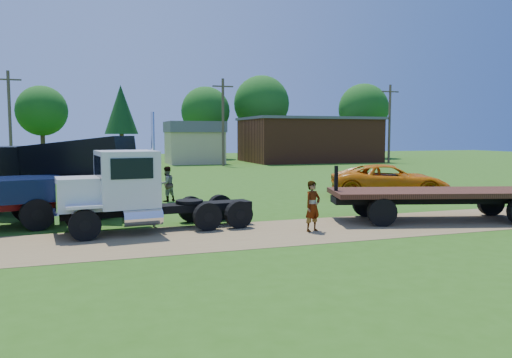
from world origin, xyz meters
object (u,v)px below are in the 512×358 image
object	(u,v)px
orange_pickup	(389,180)
flatbed_trailer	(440,197)
white_semi_tractor	(129,191)
black_dump_truck	(50,172)
spectator_a	(313,206)

from	to	relation	value
orange_pickup	flatbed_trailer	size ratio (longest dim) A/B	0.71
white_semi_tractor	black_dump_truck	size ratio (longest dim) A/B	0.92
black_dump_truck	flatbed_trailer	bearing A→B (deg)	0.67
black_dump_truck	spectator_a	distance (m)	10.86
black_dump_truck	spectator_a	world-z (taller)	black_dump_truck
white_semi_tractor	orange_pickup	distance (m)	14.82
flatbed_trailer	spectator_a	bearing A→B (deg)	-160.20
black_dump_truck	spectator_a	bearing A→B (deg)	-13.15
black_dump_truck	orange_pickup	world-z (taller)	black_dump_truck
flatbed_trailer	spectator_a	xyz separation A→B (m)	(-5.48, -0.41, -0.04)
flatbed_trailer	white_semi_tractor	bearing A→B (deg)	-172.12
white_semi_tractor	spectator_a	world-z (taller)	white_semi_tractor
white_semi_tractor	orange_pickup	bearing A→B (deg)	16.27
white_semi_tractor	orange_pickup	size ratio (longest dim) A/B	1.12
orange_pickup	spectator_a	bearing A→B (deg)	156.06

